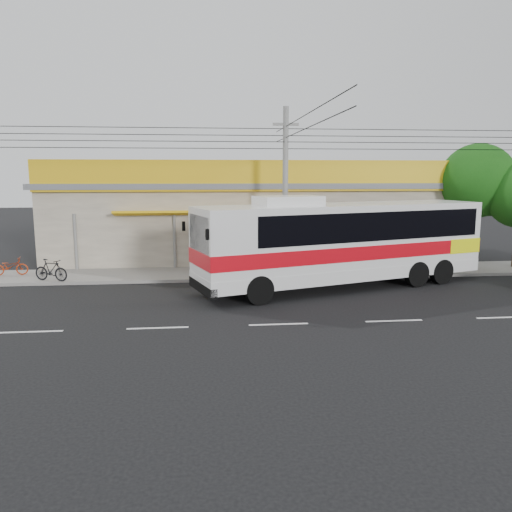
{
  "coord_description": "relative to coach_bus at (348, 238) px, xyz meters",
  "views": [
    {
      "loc": [
        -2.38,
        -18.46,
        4.98
      ],
      "look_at": [
        -0.3,
        2.0,
        1.6
      ],
      "focal_mm": 35.0,
      "sensor_mm": 36.0,
      "label": 1
    }
  ],
  "objects": [
    {
      "name": "utility_pole",
      "position": [
        -2.45,
        2.23,
        4.46
      ],
      "size": [
        34.0,
        14.0,
        8.07
      ],
      "color": "slate",
      "rests_on": "ground"
    },
    {
      "name": "motorbike_dark",
      "position": [
        -13.29,
        1.87,
        -1.53
      ],
      "size": [
        1.74,
        1.04,
        1.01
      ],
      "primitive_type": "imported",
      "rotation": [
        0.0,
        0.0,
        1.21
      ],
      "color": "black",
      "rests_on": "sidewalk"
    },
    {
      "name": "motorbike_red",
      "position": [
        -15.65,
        3.42,
        -1.61
      ],
      "size": [
        1.69,
        0.79,
        0.86
      ],
      "primitive_type": "imported",
      "rotation": [
        0.0,
        0.0,
        1.71
      ],
      "color": "#94280A",
      "rests_on": "sidewalk"
    },
    {
      "name": "coach_bus",
      "position": [
        0.0,
        0.0,
        0.0
      ],
      "size": [
        13.49,
        6.76,
        4.09
      ],
      "rotation": [
        0.0,
        0.0,
        0.31
      ],
      "color": "silver",
      "rests_on": "ground"
    },
    {
      "name": "sidewalk",
      "position": [
        -3.84,
        3.17,
        -2.11
      ],
      "size": [
        30.0,
        3.2,
        0.15
      ],
      "primitive_type": "cube",
      "color": "slate",
      "rests_on": "ground"
    },
    {
      "name": "ground",
      "position": [
        -3.84,
        -2.83,
        -2.19
      ],
      "size": [
        120.0,
        120.0,
        0.0
      ],
      "primitive_type": "plane",
      "color": "black",
      "rests_on": "ground"
    },
    {
      "name": "lane_markings",
      "position": [
        -3.84,
        -5.33,
        -2.19
      ],
      "size": [
        50.0,
        0.12,
        0.01
      ],
      "primitive_type": null,
      "color": "silver",
      "rests_on": "ground"
    },
    {
      "name": "storefront_building",
      "position": [
        -3.85,
        8.71,
        0.11
      ],
      "size": [
        22.6,
        9.2,
        5.7
      ],
      "color": "gray",
      "rests_on": "ground"
    },
    {
      "name": "tree_near",
      "position": [
        8.55,
        4.53,
        2.29
      ],
      "size": [
        3.99,
        3.99,
        6.62
      ],
      "color": "#311F13",
      "rests_on": "ground"
    }
  ]
}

